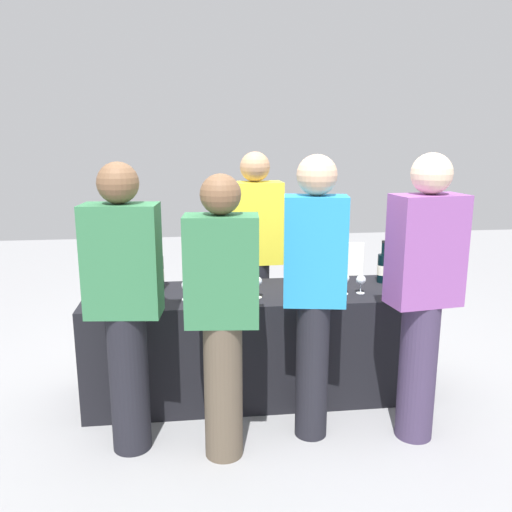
# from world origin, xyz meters

# --- Properties ---
(ground_plane) EXTENTS (12.00, 12.00, 0.00)m
(ground_plane) POSITION_xyz_m (0.00, 0.00, 0.00)
(ground_plane) COLOR gray
(tasting_table) EXTENTS (2.29, 0.66, 0.75)m
(tasting_table) POSITION_xyz_m (0.00, 0.00, 0.37)
(tasting_table) COLOR black
(tasting_table) RESTS_ON ground_plane
(wine_bottle_0) EXTENTS (0.07, 0.07, 0.29)m
(wine_bottle_0) POSITION_xyz_m (-0.92, 0.06, 0.85)
(wine_bottle_0) COLOR black
(wine_bottle_0) RESTS_ON tasting_table
(wine_bottle_1) EXTENTS (0.08, 0.08, 0.32)m
(wine_bottle_1) POSITION_xyz_m (-0.66, 0.14, 0.87)
(wine_bottle_1) COLOR black
(wine_bottle_1) RESTS_ON tasting_table
(wine_bottle_2) EXTENTS (0.07, 0.07, 0.33)m
(wine_bottle_2) POSITION_xyz_m (-0.41, 0.15, 0.87)
(wine_bottle_2) COLOR black
(wine_bottle_2) RESTS_ON tasting_table
(wine_bottle_3) EXTENTS (0.07, 0.07, 0.33)m
(wine_bottle_3) POSITION_xyz_m (0.42, 0.08, 0.87)
(wine_bottle_3) COLOR black
(wine_bottle_3) RESTS_ON tasting_table
(wine_bottle_4) EXTENTS (0.07, 0.07, 0.31)m
(wine_bottle_4) POSITION_xyz_m (0.94, 0.13, 0.86)
(wine_bottle_4) COLOR black
(wine_bottle_4) RESTS_ON tasting_table
(wine_glass_0) EXTENTS (0.07, 0.07, 0.14)m
(wine_glass_0) POSITION_xyz_m (-0.80, -0.05, 0.85)
(wine_glass_0) COLOR silver
(wine_glass_0) RESTS_ON tasting_table
(wine_glass_1) EXTENTS (0.07, 0.07, 0.13)m
(wine_glass_1) POSITION_xyz_m (-0.47, -0.13, 0.84)
(wine_glass_1) COLOR silver
(wine_glass_1) RESTS_ON tasting_table
(wine_glass_2) EXTENTS (0.07, 0.07, 0.14)m
(wine_glass_2) POSITION_xyz_m (-0.33, -0.16, 0.85)
(wine_glass_2) COLOR silver
(wine_glass_2) RESTS_ON tasting_table
(wine_glass_3) EXTENTS (0.06, 0.06, 0.14)m
(wine_glass_3) POSITION_xyz_m (-0.01, -0.14, 0.85)
(wine_glass_3) COLOR silver
(wine_glass_3) RESTS_ON tasting_table
(wine_glass_4) EXTENTS (0.06, 0.06, 0.14)m
(wine_glass_4) POSITION_xyz_m (0.58, -0.12, 0.85)
(wine_glass_4) COLOR silver
(wine_glass_4) RESTS_ON tasting_table
(wine_glass_5) EXTENTS (0.07, 0.07, 0.13)m
(wine_glass_5) POSITION_xyz_m (0.70, -0.12, 0.84)
(wine_glass_5) COLOR silver
(wine_glass_5) RESTS_ON tasting_table
(server_pouring) EXTENTS (0.42, 0.24, 1.67)m
(server_pouring) POSITION_xyz_m (0.05, 0.51, 0.91)
(server_pouring) COLOR black
(server_pouring) RESTS_ON ground_plane
(guest_0) EXTENTS (0.43, 0.26, 1.66)m
(guest_0) POSITION_xyz_m (-0.80, -0.59, 0.90)
(guest_0) COLOR black
(guest_0) RESTS_ON ground_plane
(guest_1) EXTENTS (0.41, 0.25, 1.60)m
(guest_1) POSITION_xyz_m (-0.27, -0.72, 0.87)
(guest_1) COLOR brown
(guest_1) RESTS_ON ground_plane
(guest_2) EXTENTS (0.38, 0.25, 1.69)m
(guest_2) POSITION_xyz_m (0.27, -0.57, 0.94)
(guest_2) COLOR black
(guest_2) RESTS_ON ground_plane
(guest_3) EXTENTS (0.43, 0.27, 1.70)m
(guest_3) POSITION_xyz_m (0.89, -0.66, 0.93)
(guest_3) COLOR #3F3351
(guest_3) RESTS_ON ground_plane
(menu_board) EXTENTS (0.61, 0.14, 0.86)m
(menu_board) POSITION_xyz_m (0.78, 1.05, 0.43)
(menu_board) COLOR white
(menu_board) RESTS_ON ground_plane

